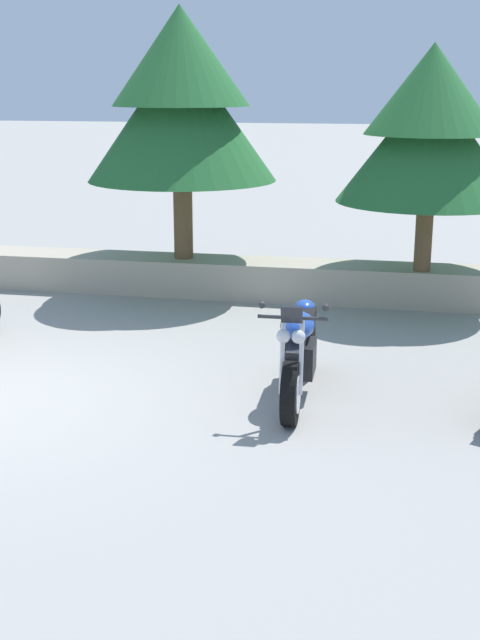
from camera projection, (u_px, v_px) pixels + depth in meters
stone_wall at (134, 273)px, 13.12m from camera, size 36.00×0.80×0.55m
motorcycle_blue_centre at (298, 353)px, 8.57m from camera, size 0.67×2.06×1.18m
pine_tree_mid_left at (181, 98)px, 12.26m from camera, size 2.80×2.80×3.67m
pine_tree_mid_right at (430, 127)px, 11.48m from camera, size 2.52×2.52×3.11m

